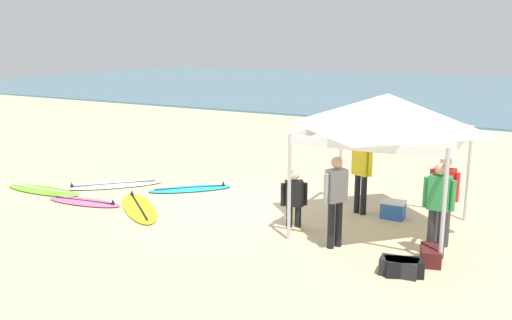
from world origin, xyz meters
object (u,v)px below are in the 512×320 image
at_px(surfboard_white, 113,185).
at_px(gear_bag_near_tent, 431,255).
at_px(person_grey, 336,196).
at_px(person_yellow, 362,170).
at_px(cooler_box, 393,209).
at_px(gear_bag_on_sand, 399,267).
at_px(person_black, 294,196).
at_px(surfboard_lime, 43,190).
at_px(gear_bag_by_pole, 404,267).
at_px(surfboard_pink, 85,202).
at_px(person_green, 438,203).
at_px(surfboard_yellow, 139,208).
at_px(canopy_tent, 387,112).
at_px(person_red, 443,194).
at_px(surfboard_cyan, 190,189).

distance_m(surfboard_white, gear_bag_near_tent, 8.38).
xyz_separation_m(person_grey, person_yellow, (-0.21, 2.14, 0.00)).
distance_m(person_grey, cooler_box, 2.36).
relative_size(person_yellow, gear_bag_on_sand, 2.85).
bearing_deg(person_black, surfboard_lime, -174.44).
bearing_deg(gear_bag_near_tent, gear_bag_by_pole, -110.94).
height_order(surfboard_pink, person_grey, person_grey).
distance_m(person_green, gear_bag_by_pole, 1.37).
distance_m(surfboard_white, surfboard_yellow, 2.24).
bearing_deg(cooler_box, gear_bag_on_sand, -73.32).
relative_size(surfboard_yellow, person_black, 1.92).
bearing_deg(gear_bag_on_sand, gear_bag_by_pole, 15.70).
bearing_deg(surfboard_yellow, gear_bag_on_sand, -6.50).
relative_size(surfboard_lime, gear_bag_near_tent, 3.89).
relative_size(canopy_tent, surfboard_pink, 1.46).
relative_size(person_grey, gear_bag_near_tent, 2.85).
height_order(surfboard_lime, person_yellow, person_yellow).
bearing_deg(person_red, gear_bag_on_sand, -101.52).
bearing_deg(person_green, surfboard_lime, -177.63).
bearing_deg(surfboard_pink, surfboard_cyan, 54.65).
height_order(surfboard_white, cooler_box, cooler_box).
bearing_deg(cooler_box, canopy_tent, -91.75).
bearing_deg(person_red, person_black, -172.58).
height_order(canopy_tent, gear_bag_by_pole, canopy_tent).
xyz_separation_m(person_black, gear_bag_by_pole, (2.56, -1.28, -0.52)).
height_order(surfboard_pink, person_black, person_black).
distance_m(surfboard_yellow, person_grey, 4.79).
relative_size(surfboard_white, gear_bag_on_sand, 3.81).
distance_m(surfboard_yellow, cooler_box, 5.63).
bearing_deg(surfboard_pink, gear_bag_on_sand, -3.25).
distance_m(surfboard_pink, cooler_box, 7.05).
relative_size(canopy_tent, person_yellow, 1.71).
bearing_deg(canopy_tent, surfboard_white, -179.15).
height_order(person_yellow, gear_bag_near_tent, person_yellow).
height_order(gear_bag_by_pole, gear_bag_on_sand, same).
distance_m(person_green, person_yellow, 2.60).
height_order(person_green, person_black, person_green).
relative_size(gear_bag_near_tent, gear_bag_on_sand, 1.00).
bearing_deg(person_green, person_grey, -166.91).
distance_m(person_yellow, cooler_box, 1.07).
height_order(surfboard_white, person_red, person_red).
height_order(surfboard_cyan, gear_bag_near_tent, gear_bag_near_tent).
relative_size(canopy_tent, person_green, 1.71).
relative_size(person_black, gear_bag_by_pole, 2.00).
bearing_deg(surfboard_white, person_red, -1.50).
xyz_separation_m(surfboard_white, person_black, (5.46, -0.59, 0.62)).
bearing_deg(surfboard_cyan, surfboard_pink, -125.35).
bearing_deg(canopy_tent, person_green, -37.45).
bearing_deg(person_red, surfboard_yellow, -171.26).
xyz_separation_m(canopy_tent, gear_bag_near_tent, (1.22, -1.24, -2.25)).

